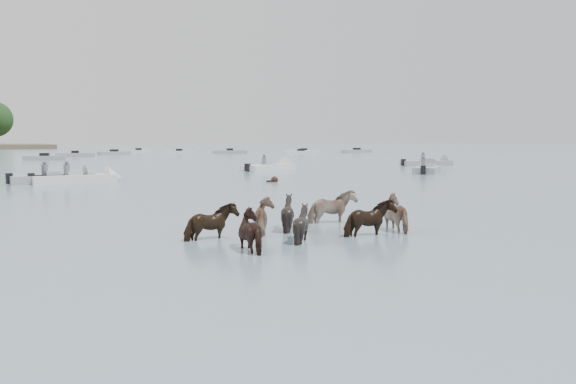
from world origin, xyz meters
name	(u,v)px	position (x,y,z in m)	size (l,w,h in m)	color
ground	(372,233)	(0.00, 0.00, 0.00)	(400.00, 400.00, 0.00)	slate
pony_herd	(309,221)	(-1.70, 0.60, 0.37)	(6.87, 4.21, 1.30)	black
swimming_pony	(274,180)	(6.53, 18.86, 0.10)	(0.72, 0.44, 0.44)	black
motorboat_a	(87,179)	(-3.42, 23.71, 0.23)	(5.37, 1.84, 1.92)	silver
motorboat_b	(66,179)	(-4.56, 24.31, 0.23)	(5.34, 1.96, 1.92)	gray
motorboat_c	(274,167)	(12.82, 31.14, 0.22)	(6.24, 4.43, 1.92)	silver
motorboat_d	(429,169)	(21.66, 22.38, 0.23)	(5.10, 4.83, 1.92)	gray
motorboat_e	(433,163)	(29.66, 30.85, 0.23)	(5.48, 2.66, 1.92)	gray
distant_flotilla	(48,155)	(0.88, 76.91, 0.26)	(104.81, 29.77, 0.93)	silver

